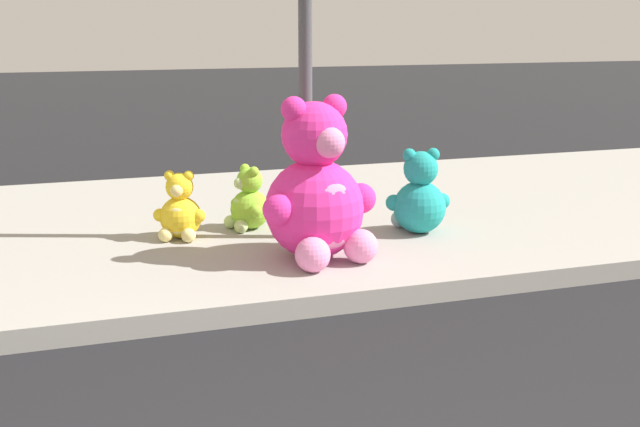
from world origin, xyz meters
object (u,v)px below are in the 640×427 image
(plush_teal, at_px, (419,199))
(plush_red, at_px, (326,192))
(sign_pole, at_px, (305,28))
(plush_pink_large, at_px, (317,195))
(plush_lime, at_px, (248,204))
(plush_yellow, at_px, (180,211))

(plush_teal, relative_size, plush_red, 1.41)
(sign_pole, xyz_separation_m, plush_pink_large, (-0.09, -0.59, -1.21))
(plush_lime, xyz_separation_m, plush_red, (0.81, 0.32, -0.02))
(sign_pole, xyz_separation_m, plush_teal, (0.96, -0.14, -1.41))
(plush_teal, bearing_deg, plush_yellow, 167.47)
(plush_yellow, height_order, plush_lime, plush_yellow)
(sign_pole, xyz_separation_m, plush_red, (0.42, 0.72, -1.49))
(plush_lime, bearing_deg, plush_teal, -22.13)
(plush_yellow, bearing_deg, sign_pole, -16.37)
(plush_yellow, height_order, plush_teal, plush_teal)
(sign_pole, height_order, plush_yellow, sign_pole)
(sign_pole, bearing_deg, plush_teal, -8.40)
(plush_yellow, relative_size, plush_red, 1.10)
(plush_yellow, height_order, plush_red, plush_yellow)
(plush_yellow, xyz_separation_m, plush_teal, (1.95, -0.43, 0.06))
(plush_pink_large, bearing_deg, plush_red, 68.69)
(plush_teal, bearing_deg, plush_lime, 157.87)
(plush_red, bearing_deg, plush_lime, -158.77)
(sign_pole, height_order, plush_lime, sign_pole)
(plush_pink_large, height_order, plush_yellow, plush_pink_large)
(plush_red, bearing_deg, plush_pink_large, -111.31)
(sign_pole, bearing_deg, plush_yellow, 163.63)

